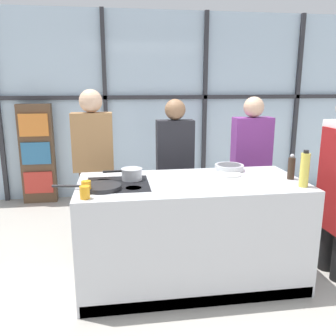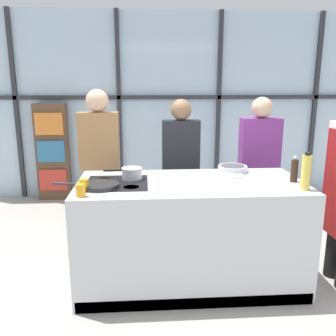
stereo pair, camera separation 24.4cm
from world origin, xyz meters
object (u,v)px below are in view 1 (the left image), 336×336
at_px(saucepan, 131,174).
at_px(spectator_far_left, 94,159).
at_px(pepper_grinder, 291,168).
at_px(frying_pan, 101,187).
at_px(mixing_bowl, 229,167).
at_px(oil_bottle, 305,170).
at_px(spectator_center_left, 175,162).
at_px(juice_glass_far, 86,187).
at_px(white_plate, 229,174).
at_px(juice_glass_near, 85,192).
at_px(spectator_center_right, 251,159).

bearing_deg(saucepan, spectator_far_left, 116.50).
xyz_separation_m(spectator_far_left, pepper_grinder, (1.75, -0.92, 0.06)).
height_order(frying_pan, mixing_bowl, mixing_bowl).
height_order(oil_bottle, pepper_grinder, oil_bottle).
xyz_separation_m(spectator_center_left, juice_glass_far, (-0.87, -1.07, 0.06)).
xyz_separation_m(white_plate, oil_bottle, (0.49, -0.45, 0.14)).
xyz_separation_m(white_plate, juice_glass_near, (-1.25, -0.51, 0.04)).
relative_size(saucepan, juice_glass_far, 3.58).
height_order(spectator_center_right, pepper_grinder, spectator_center_right).
bearing_deg(spectator_center_left, saucepan, 55.28).
distance_m(saucepan, pepper_grinder, 1.40).
height_order(spectator_center_left, white_plate, spectator_center_left).
bearing_deg(frying_pan, spectator_center_right, 30.95).
bearing_deg(pepper_grinder, juice_glass_near, -170.47).
relative_size(pepper_grinder, juice_glass_far, 2.37).
bearing_deg(mixing_bowl, spectator_center_left, 130.37).
bearing_deg(mixing_bowl, spectator_far_left, 158.33).
relative_size(spectator_far_left, pepper_grinder, 7.48).
xyz_separation_m(frying_pan, saucepan, (0.26, 0.25, 0.04)).
bearing_deg(frying_pan, oil_bottle, -5.97).
bearing_deg(spectator_center_left, oil_bottle, 127.06).
xyz_separation_m(spectator_center_left, frying_pan, (-0.76, -0.98, 0.04)).
bearing_deg(juice_glass_near, spectator_far_left, 90.15).
height_order(spectator_center_left, saucepan, spectator_center_left).
height_order(spectator_far_left, white_plate, spectator_far_left).
height_order(spectator_center_left, juice_glass_near, spectator_center_left).
height_order(juice_glass_near, juice_glass_far, same).
bearing_deg(juice_glass_near, white_plate, 22.13).
bearing_deg(juice_glass_near, spectator_center_right, 34.77).
height_order(spectator_far_left, mixing_bowl, spectator_far_left).
xyz_separation_m(saucepan, white_plate, (0.89, 0.03, -0.05)).
relative_size(white_plate, pepper_grinder, 1.03).
height_order(spectator_far_left, oil_bottle, spectator_far_left).
distance_m(frying_pan, white_plate, 1.18).
relative_size(spectator_far_left, saucepan, 4.95).
bearing_deg(spectator_center_right, pepper_grinder, 90.43).
distance_m(spectator_center_right, white_plate, 0.85).
bearing_deg(frying_pan, mixing_bowl, 20.73).
distance_m(spectator_center_right, juice_glass_near, 2.12).
xyz_separation_m(spectator_center_right, frying_pan, (-1.63, -0.98, 0.03)).
xyz_separation_m(spectator_center_left, oil_bottle, (0.87, -1.15, 0.16)).
height_order(frying_pan, juice_glass_far, juice_glass_far).
relative_size(spectator_center_right, pepper_grinder, 7.11).
height_order(mixing_bowl, juice_glass_near, juice_glass_near).
bearing_deg(oil_bottle, juice_glass_near, -178.09).
height_order(saucepan, pepper_grinder, pepper_grinder).
bearing_deg(saucepan, mixing_bowl, 12.36).
bearing_deg(spectator_center_left, white_plate, 118.69).
xyz_separation_m(mixing_bowl, juice_glass_far, (-1.31, -0.55, 0.02)).
relative_size(frying_pan, saucepan, 1.60).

